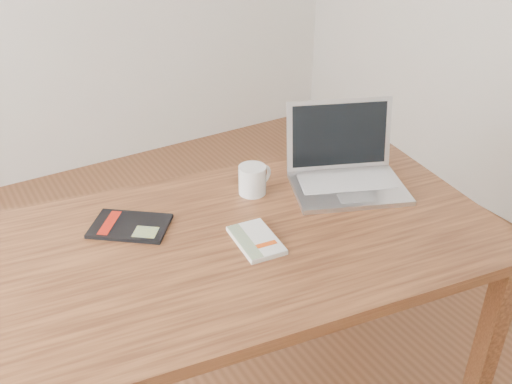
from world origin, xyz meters
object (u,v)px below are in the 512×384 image
white_guidebook (256,240)px  black_guidebook (130,226)px  laptop (345,169)px  coffee_mug (253,179)px  desk (252,257)px

white_guidebook → black_guidebook: 0.40m
laptop → white_guidebook: bearing=-139.3°
coffee_mug → desk: bearing=-135.1°
black_guidebook → laptop: bearing=-60.3°
desk → white_guidebook: white_guidebook is taller
white_guidebook → laptop: (0.45, 0.15, 0.05)m
white_guidebook → laptop: laptop is taller
desk → laptop: laptop is taller
black_guidebook → desk: bearing=-86.9°
desk → laptop: (0.44, 0.10, 0.15)m
black_guidebook → coffee_mug: coffee_mug is taller
white_guidebook → laptop: 0.48m
desk → white_guidebook: (-0.01, -0.05, 0.10)m
desk → coffee_mug: size_ratio=12.17×
desk → white_guidebook: bearing=-98.6°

